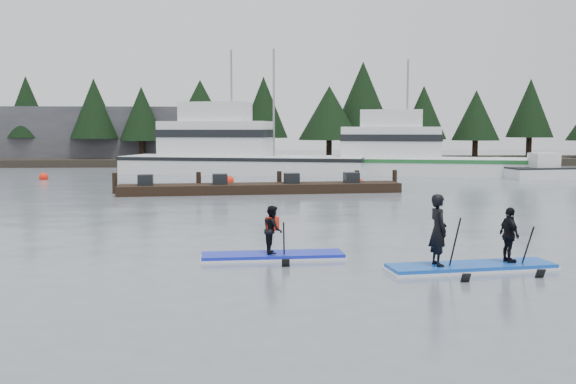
{
  "coord_description": "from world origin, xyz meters",
  "views": [
    {
      "loc": [
        -1.16,
        -14.27,
        3.1
      ],
      "look_at": [
        0.0,
        6.0,
        1.1
      ],
      "focal_mm": 40.0,
      "sensor_mm": 36.0,
      "label": 1
    }
  ],
  "objects": [
    {
      "name": "fishing_boat_medium",
      "position": [
        9.68,
        28.76,
        0.62
      ],
      "size": [
        15.23,
        7.71,
        8.7
      ],
      "rotation": [
        0.0,
        0.0,
        -0.25
      ],
      "color": "white",
      "rests_on": "ground"
    },
    {
      "name": "buoy_c",
      "position": [
        15.13,
        25.29,
        0.0
      ],
      "size": [
        0.53,
        0.53,
        0.53
      ],
      "primitive_type": "sphere",
      "color": "#FF220C",
      "rests_on": "ground"
    },
    {
      "name": "buoy_a",
      "position": [
        -13.93,
        25.8,
        0.0
      ],
      "size": [
        0.55,
        0.55,
        0.55
      ],
      "primitive_type": "sphere",
      "color": "#FF220C",
      "rests_on": "ground"
    },
    {
      "name": "buoy_b",
      "position": [
        -2.44,
        22.59,
        0.0
      ],
      "size": [
        0.55,
        0.55,
        0.55
      ],
      "primitive_type": "sphere",
      "color": "#FF220C",
      "rests_on": "ground"
    },
    {
      "name": "buoy_d",
      "position": [
        4.82,
        21.08,
        0.0
      ],
      "size": [
        0.49,
        0.49,
        0.49
      ],
      "primitive_type": "sphere",
      "color": "#FF220C",
      "rests_on": "ground"
    },
    {
      "name": "paddleboard_solo",
      "position": [
        -0.66,
        0.91,
        0.36
      ],
      "size": [
        3.45,
        1.15,
        1.77
      ],
      "rotation": [
        0.0,
        0.0,
        0.06
      ],
      "color": "#1524C5",
      "rests_on": "ground"
    },
    {
      "name": "ground",
      "position": [
        0.0,
        0.0,
        0.0
      ],
      "size": [
        160.0,
        160.0,
        0.0
      ],
      "primitive_type": "plane",
      "color": "slate",
      "rests_on": "ground"
    },
    {
      "name": "floating_dock",
      "position": [
        -0.69,
        16.75,
        0.23
      ],
      "size": [
        13.72,
        3.12,
        0.45
      ],
      "primitive_type": "cube",
      "rotation": [
        0.0,
        0.0,
        0.1
      ],
      "color": "black",
      "rests_on": "ground"
    },
    {
      "name": "waterfront_building",
      "position": [
        -14.0,
        44.0,
        2.5
      ],
      "size": [
        18.0,
        6.0,
        5.0
      ],
      "primitive_type": "cube",
      "color": "#4C4C51",
      "rests_on": "ground"
    },
    {
      "name": "paddleboard_duo",
      "position": [
        3.66,
        -0.6,
        0.52
      ],
      "size": [
        3.82,
        1.45,
        2.15
      ],
      "rotation": [
        0.0,
        0.0,
        0.14
      ],
      "color": "blue",
      "rests_on": "ground"
    },
    {
      "name": "treeline",
      "position": [
        0.0,
        42.0,
        0.0
      ],
      "size": [
        60.0,
        4.0,
        8.0
      ],
      "primitive_type": null,
      "color": "black",
      "rests_on": "ground"
    },
    {
      "name": "far_shore",
      "position": [
        0.0,
        42.0,
        0.3
      ],
      "size": [
        70.0,
        8.0,
        0.6
      ],
      "primitive_type": "cube",
      "color": "#2D281E",
      "rests_on": "ground"
    },
    {
      "name": "skiff",
      "position": [
        17.93,
        24.71,
        0.36
      ],
      "size": [
        6.34,
        2.66,
        0.72
      ],
      "primitive_type": "cube",
      "rotation": [
        0.0,
        0.0,
        0.14
      ],
      "color": "white",
      "rests_on": "ground"
    },
    {
      "name": "fishing_boat_large",
      "position": [
        -2.21,
        30.61,
        0.72
      ],
      "size": [
        17.31,
        8.61,
        9.52
      ],
      "rotation": [
        0.0,
        0.0,
        -0.25
      ],
      "color": "white",
      "rests_on": "ground"
    }
  ]
}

